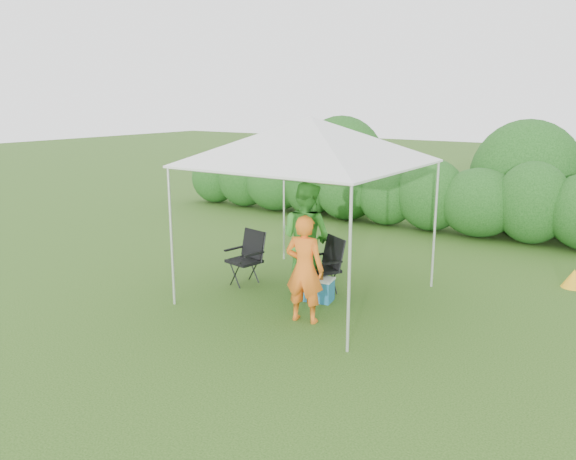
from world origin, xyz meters
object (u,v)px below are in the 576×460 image
Objects in this scene: chair_right at (327,262)px; cooler at (319,289)px; canopy at (310,141)px; woman at (306,238)px; man at (304,269)px; chair_left at (248,254)px.

chair_right is 0.51m from cooler.
canopy is 2.30m from cooler.
cooler is (0.09, -0.38, -0.34)m from chair_right.
canopy reaches higher than cooler.
woman is 3.70× the size of cooler.
man is at bearing -84.08° from cooler.
man is at bearing -44.93° from chair_right.
chair_right is (0.18, 0.24, -1.94)m from canopy.
canopy is 1.71× the size of woman.
chair_right is 0.60× the size of man.
chair_left is at bearing -38.13° from man.
woman reaches higher than chair_right.
man is 1.04m from cooler.
woman is at bearing -69.07° from man.
chair_right is 0.51m from woman.
woman reaches higher than chair_left.
chair_left is at bearing -177.49° from canopy.
canopy is at bearing 143.68° from woman.
chair_left is 1.94m from man.
chair_left is 1.50m from cooler.
canopy is at bearing -71.70° from man.
man is (0.52, -0.96, -1.69)m from canopy.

